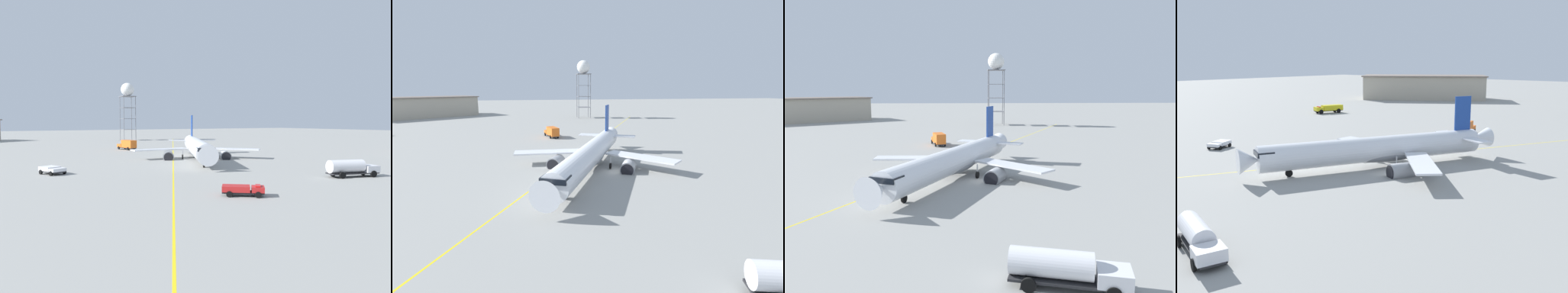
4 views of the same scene
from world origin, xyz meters
The scene contains 8 objects.
ground_plane centered at (0.00, 0.00, 0.00)m, with size 600.00×600.00×0.00m, color gray.
airliner_main centered at (4.71, -2.38, 2.76)m, with size 29.07×41.39×11.39m.
pushback_tug_truck centered at (38.42, 5.74, 0.81)m, with size 4.22×5.19×1.30m.
fire_tender_truck centered at (63.46, -48.38, 1.53)m, with size 5.70×9.57×2.50m.
catering_truck_truck centered at (9.30, -39.14, 1.66)m, with size 4.20×8.48×3.10m.
fuel_tanker_truck centered at (-3.86, 33.47, 1.57)m, with size 9.02×4.64×2.87m.
terminal_shed centered at (69.40, -111.12, 5.06)m, with size 53.61×44.79×10.08m.
taxiway_centreline centered at (9.91, -4.72, 0.00)m, with size 87.98×179.19×0.01m.
Camera 4 is at (-40.33, 52.34, 17.26)m, focal length 41.45 mm.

